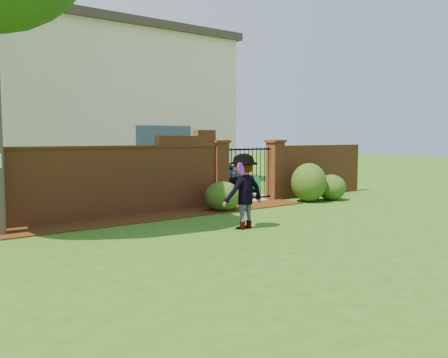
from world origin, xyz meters
TOP-DOWN VIEW (x-y plane):
  - ground at (0.00, 0.00)m, footprint 80.00×80.00m
  - mulch_bed at (-0.95, 3.34)m, footprint 11.10×1.08m
  - brick_wall at (-2.01, 4.00)m, footprint 8.70×0.31m
  - brick_wall_return at (6.60, 4.00)m, footprint 4.00×0.25m
  - pillar_left at (2.40, 4.00)m, footprint 0.50×0.50m
  - pillar_right at (4.60, 4.00)m, footprint 0.50×0.50m
  - iron_gate at (3.50, 4.00)m, footprint 1.78×0.03m
  - driveway at (3.50, 8.00)m, footprint 3.20×8.00m
  - house at (1.00, 12.00)m, footprint 12.40×6.40m
  - car at (3.83, 6.37)m, footprint 1.88×4.25m
  - shrub_left at (1.88, 3.12)m, footprint 0.97×0.97m
  - shrub_middle at (5.05, 2.99)m, footprint 1.07×1.07m
  - shrub_right at (5.90, 2.83)m, footprint 0.90×0.90m
  - man at (0.79, 0.92)m, footprint 1.06×0.62m
  - frisbee_purple at (0.47, 0.64)m, footprint 0.28×0.19m
  - frisbee_green at (1.10, 0.90)m, footprint 0.29×0.07m

SIDE VIEW (x-z plane):
  - ground at x=0.00m, z-range -0.01..0.00m
  - driveway at x=3.50m, z-range 0.00..0.01m
  - mulch_bed at x=-0.95m, z-range 0.00..0.03m
  - shrub_left at x=1.88m, z-range 0.00..0.79m
  - shrub_right at x=5.90m, z-range 0.00..0.80m
  - shrub_middle at x=5.05m, z-range 0.00..1.18m
  - car at x=3.83m, z-range 0.00..1.42m
  - man at x=0.79m, z-range 0.00..1.61m
  - brick_wall_return at x=6.60m, z-range 0.00..1.70m
  - iron_gate at x=3.50m, z-range 0.05..1.65m
  - brick_wall at x=-2.01m, z-range -0.15..2.01m
  - pillar_left at x=2.40m, z-range 0.02..1.90m
  - pillar_right at x=4.60m, z-range 0.02..1.90m
  - frisbee_green at x=1.10m, z-range 0.84..1.12m
  - frisbee_purple at x=0.47m, z-range 1.19..1.45m
  - house at x=1.00m, z-range 0.01..6.31m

